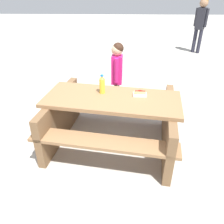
# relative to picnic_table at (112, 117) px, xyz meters

# --- Properties ---
(ground_plane) EXTENTS (30.00, 30.00, 0.00)m
(ground_plane) POSITION_rel_picnic_table_xyz_m (0.00, 0.00, -0.44)
(ground_plane) COLOR #B7B2A8
(ground_plane) RESTS_ON ground
(picnic_table) EXTENTS (2.00, 1.67, 0.75)m
(picnic_table) POSITION_rel_picnic_table_xyz_m (0.00, 0.00, 0.00)
(picnic_table) COLOR olive
(picnic_table) RESTS_ON ground
(soda_bottle) EXTENTS (0.08, 0.08, 0.26)m
(soda_bottle) POSITION_rel_picnic_table_xyz_m (-0.14, 0.13, 0.43)
(soda_bottle) COLOR yellow
(soda_bottle) RESTS_ON picnic_table
(hotdog_tray) EXTENTS (0.18, 0.12, 0.08)m
(hotdog_tray) POSITION_rel_picnic_table_xyz_m (0.37, 0.06, 0.34)
(hotdog_tray) COLOR white
(hotdog_tray) RESTS_ON picnic_table
(child_in_coat) EXTENTS (0.20, 0.31, 1.25)m
(child_in_coat) POSITION_rel_picnic_table_xyz_m (0.06, 0.93, 0.35)
(child_in_coat) COLOR brown
(child_in_coat) RESTS_ON ground
(bystander_adult) EXTENTS (0.35, 0.34, 1.66)m
(bystander_adult) POSITION_rel_picnic_table_xyz_m (2.65, 4.99, 0.62)
(bystander_adult) COLOR #262633
(bystander_adult) RESTS_ON ground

